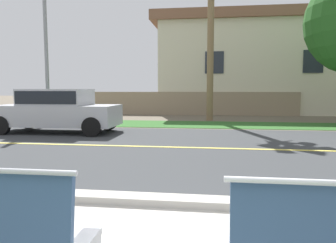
% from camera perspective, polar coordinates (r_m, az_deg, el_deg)
% --- Properties ---
extents(ground_plane, '(140.00, 140.00, 0.00)m').
position_cam_1_polar(ground_plane, '(9.75, 5.40, -3.21)').
color(ground_plane, '#665B4C').
extents(curb_edge, '(44.00, 0.30, 0.11)m').
position_cam_1_polar(curb_edge, '(4.25, 2.31, -14.29)').
color(curb_edge, '#ADA89E').
rests_on(curb_edge, ground_plane).
extents(street_asphalt, '(52.00, 8.00, 0.01)m').
position_cam_1_polar(street_asphalt, '(8.27, 4.99, -4.78)').
color(street_asphalt, '#383A3D').
rests_on(street_asphalt, ground_plane).
extents(road_centre_line, '(48.00, 0.14, 0.01)m').
position_cam_1_polar(road_centre_line, '(8.27, 4.99, -4.75)').
color(road_centre_line, '#E0CC4C').
rests_on(road_centre_line, ground_plane).
extents(far_verge_grass, '(48.00, 2.80, 0.02)m').
position_cam_1_polar(far_verge_grass, '(13.83, 6.07, -0.54)').
color(far_verge_grass, '#2D6026').
rests_on(far_verge_grass, ground_plane).
extents(car_silver_near, '(4.30, 1.86, 1.54)m').
position_cam_1_polar(car_silver_near, '(11.85, -19.49, 2.22)').
color(car_silver_near, '#B2B5BC').
rests_on(car_silver_near, ground_plane).
extents(streetlamp, '(0.24, 2.10, 6.69)m').
position_cam_1_polar(streetlamp, '(15.55, -20.91, 13.98)').
color(streetlamp, gray).
rests_on(streetlamp, ground_plane).
extents(garden_wall, '(13.00, 0.36, 1.40)m').
position_cam_1_polar(garden_wall, '(19.19, 3.64, 3.29)').
color(garden_wall, gray).
rests_on(garden_wall, ground_plane).
extents(house_across_street, '(13.41, 6.91, 6.31)m').
position_cam_1_polar(house_across_street, '(22.60, 15.51, 9.80)').
color(house_across_street, beige).
rests_on(house_across_street, ground_plane).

